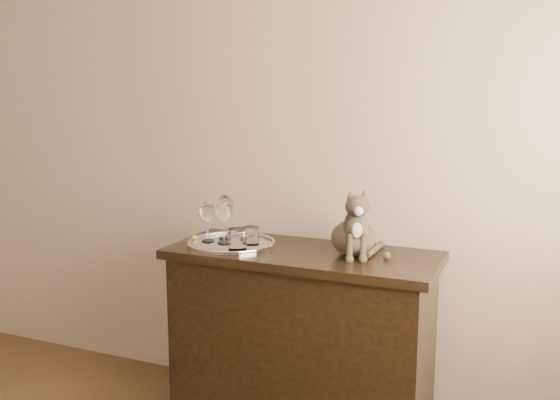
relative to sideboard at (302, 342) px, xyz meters
The scene contains 9 objects.
wall_back 1.15m from the sideboard, 152.68° to the left, with size 4.00×0.10×2.70m, color #BEA88F.
sideboard is the anchor object (origin of this frame).
tray 0.55m from the sideboard, behind, with size 0.40×0.40×0.01m, color silver.
wine_glass_a 0.68m from the sideboard, behind, with size 0.08×0.08×0.21m, color silver, non-canonical shape.
wine_glass_c 0.70m from the sideboard, behind, with size 0.07×0.07×0.19m, color silver, non-canonical shape.
wine_glass_d 0.65m from the sideboard, behind, with size 0.07×0.07×0.20m, color silver, non-canonical shape.
tumbler_a 0.56m from the sideboard, 155.24° to the right, with size 0.08×0.08×0.09m, color silver.
tumbler_c 0.53m from the sideboard, behind, with size 0.07×0.07×0.08m, color silver.
cat 0.62m from the sideboard, ahead, with size 0.30×0.28×0.30m, color brown, non-canonical shape.
Camera 1 is at (1.57, -0.56, 1.55)m, focal length 40.00 mm.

